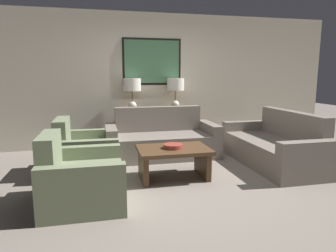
{
  "coord_description": "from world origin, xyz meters",
  "views": [
    {
      "loc": [
        -1.05,
        -3.62,
        1.44
      ],
      "look_at": [
        -0.02,
        0.88,
        0.65
      ],
      "focal_mm": 32.0,
      "sensor_mm": 36.0,
      "label": 1
    }
  ],
  "objects": [
    {
      "name": "table_lamp_right",
      "position": [
        0.43,
        2.2,
        1.19
      ],
      "size": [
        0.34,
        0.34,
        0.63
      ],
      "color": "silver",
      "rests_on": "console_table"
    },
    {
      "name": "back_wall",
      "position": [
        0.0,
        2.46,
        1.33
      ],
      "size": [
        7.73,
        0.12,
        2.65
      ],
      "color": "beige",
      "rests_on": "ground_plane"
    },
    {
      "name": "table_lamp_left",
      "position": [
        -0.43,
        2.2,
        1.19
      ],
      "size": [
        0.34,
        0.34,
        0.63
      ],
      "color": "silver",
      "rests_on": "console_table"
    },
    {
      "name": "coffee_table",
      "position": [
        -0.07,
        0.31,
        0.31
      ],
      "size": [
        0.99,
        0.69,
        0.44
      ],
      "color": "#4C331E",
      "rests_on": "ground_plane"
    },
    {
      "name": "ground_plane",
      "position": [
        0.0,
        0.0,
        0.0
      ],
      "size": [
        20.0,
        20.0,
        0.0
      ],
      "primitive_type": "plane",
      "color": "slate"
    },
    {
      "name": "couch_by_back_wall",
      "position": [
        0.0,
        1.5,
        0.28
      ],
      "size": [
        1.95,
        0.9,
        0.86
      ],
      "color": "slate",
      "rests_on": "ground_plane"
    },
    {
      "name": "armchair_near_back_wall",
      "position": [
        -1.3,
        0.89,
        0.28
      ],
      "size": [
        0.88,
        0.97,
        0.81
      ],
      "color": "#707A5B",
      "rests_on": "ground_plane"
    },
    {
      "name": "console_table",
      "position": [
        0.0,
        2.2,
        0.37
      ],
      "size": [
        1.29,
        0.37,
        0.74
      ],
      "color": "brown",
      "rests_on": "ground_plane"
    },
    {
      "name": "decorative_bowl",
      "position": [
        -0.08,
        0.3,
        0.47
      ],
      "size": [
        0.27,
        0.27,
        0.06
      ],
      "color": "#93382D",
      "rests_on": "coffee_table"
    },
    {
      "name": "armchair_near_camera",
      "position": [
        -1.3,
        -0.28,
        0.28
      ],
      "size": [
        0.88,
        0.97,
        0.81
      ],
      "color": "#707A5B",
      "rests_on": "ground_plane"
    },
    {
      "name": "couch_by_side",
      "position": [
        1.69,
        0.61,
        0.28
      ],
      "size": [
        0.9,
        1.95,
        0.86
      ],
      "color": "slate",
      "rests_on": "ground_plane"
    }
  ]
}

